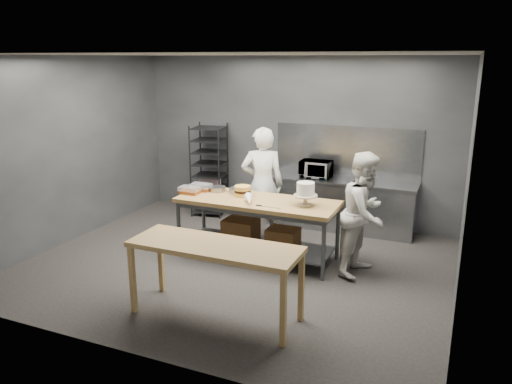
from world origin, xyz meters
TOP-DOWN VIEW (x-y plane):
  - ground at (0.00, 0.00)m, footprint 6.00×6.00m
  - back_wall at (0.00, 2.50)m, footprint 6.00×0.04m
  - work_table at (0.18, 0.39)m, footprint 2.40×0.90m
  - near_counter at (0.43, -1.46)m, footprint 2.00×0.70m
  - back_counter at (1.00, 2.18)m, footprint 2.60×0.60m
  - splashback_panel at (1.00, 2.48)m, footprint 2.60×0.02m
  - speed_rack at (-1.56, 2.10)m, footprint 0.71×0.75m
  - chef_behind at (-0.06, 1.14)m, footprint 0.81×0.68m
  - chef_right at (1.75, 0.47)m, footprint 0.84×0.97m
  - microwave at (0.54, 2.18)m, footprint 0.54×0.37m
  - frosted_cake_stand at (0.92, 0.36)m, footprint 0.34×0.34m
  - layer_cake at (-0.11, 0.47)m, footprint 0.25×0.25m
  - cake_pans at (-0.59, 0.58)m, footprint 0.87×0.33m
  - piping_bag at (0.15, 0.13)m, footprint 0.28×0.39m
  - offset_spatula at (0.41, 0.09)m, footprint 0.36×0.02m
  - pastry_clamshells at (-0.89, 0.40)m, footprint 0.38×0.45m

SIDE VIEW (x-z plane):
  - ground at x=0.00m, z-range 0.00..0.00m
  - back_counter at x=1.00m, z-range 0.00..0.90m
  - work_table at x=0.18m, z-range 0.11..1.03m
  - near_counter at x=0.43m, z-range 0.36..1.26m
  - speed_rack at x=-1.56m, z-range -0.02..1.73m
  - chef_right at x=1.75m, z-range 0.00..1.74m
  - offset_spatula at x=0.41m, z-range 0.92..0.93m
  - chef_behind at x=-0.06m, z-range 0.00..1.90m
  - cake_pans at x=-0.59m, z-range 0.92..0.99m
  - pastry_clamshells at x=-0.89m, z-range 0.92..1.03m
  - piping_bag at x=0.15m, z-range 0.92..1.04m
  - layer_cake at x=-0.11m, z-range 0.92..1.08m
  - microwave at x=0.54m, z-range 0.90..1.20m
  - frosted_cake_stand at x=0.92m, z-range 0.97..1.31m
  - splashback_panel at x=1.00m, z-range 0.90..1.80m
  - back_wall at x=0.00m, z-range 0.00..3.00m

